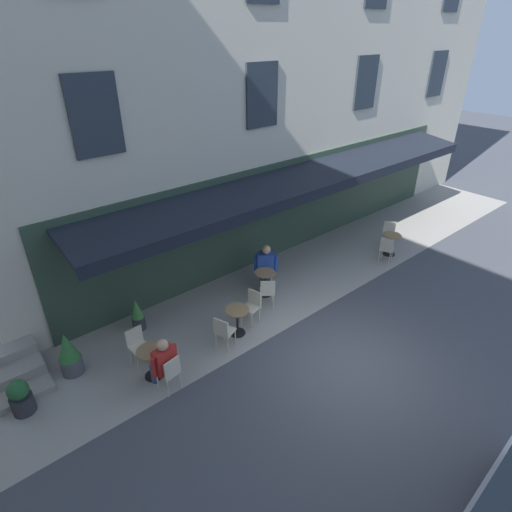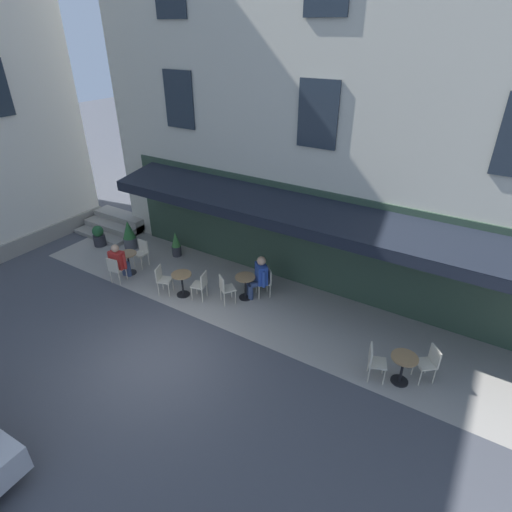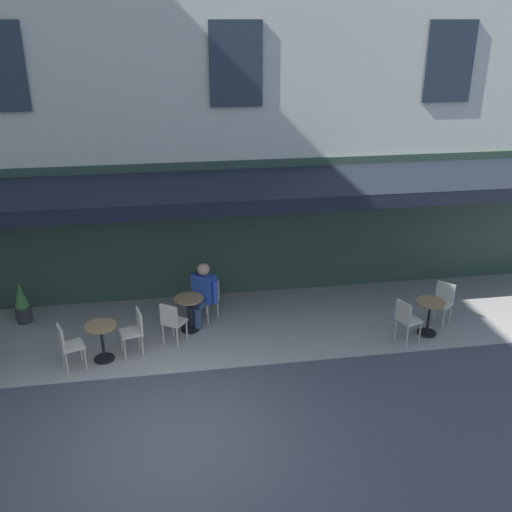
{
  "view_description": "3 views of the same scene",
  "coord_description": "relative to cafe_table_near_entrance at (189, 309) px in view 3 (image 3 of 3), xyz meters",
  "views": [
    {
      "loc": [
        6.24,
        4.12,
        6.82
      ],
      "look_at": [
        -0.3,
        -3.61,
        1.21
      ],
      "focal_mm": 28.94,
      "sensor_mm": 36.0,
      "label": 1
    },
    {
      "loc": [
        -6.09,
        5.15,
        7.16
      ],
      "look_at": [
        -0.45,
        -3.92,
        1.19
      ],
      "focal_mm": 28.79,
      "sensor_mm": 36.0,
      "label": 2
    },
    {
      "loc": [
        -0.15,
        7.2,
        6.06
      ],
      "look_at": [
        -1.9,
        -3.83,
        1.39
      ],
      "focal_mm": 39.91,
      "sensor_mm": 36.0,
      "label": 3
    }
  ],
  "objects": [
    {
      "name": "cafe_table_near_entrance",
      "position": [
        0.0,
        0.0,
        0.0
      ],
      "size": [
        0.6,
        0.6,
        0.75
      ],
      "color": "black",
      "rests_on": "ground_plane"
    },
    {
      "name": "cafe_chair_cream_corner_left",
      "position": [
        0.37,
        0.51,
        0.06
      ],
      "size": [
        0.56,
        0.56,
        0.91
      ],
      "color": "beige",
      "rests_on": "ground_plane"
    },
    {
      "name": "cafe_chair_cream_corner_right",
      "position": [
        -4.26,
        1.15,
        0.06
      ],
      "size": [
        0.51,
        0.51,
        0.91
      ],
      "color": "beige",
      "rests_on": "ground_plane"
    },
    {
      "name": "cafe_chair_cream_by_window",
      "position": [
        -0.44,
        -0.45,
        0.06
      ],
      "size": [
        0.57,
        0.57,
        0.91
      ],
      "color": "beige",
      "rests_on": "ground_plane"
    },
    {
      "name": "cafe_chair_cream_under_awning",
      "position": [
        1.08,
        0.72,
        0.06
      ],
      "size": [
        0.48,
        0.48,
        0.91
      ],
      "color": "beige",
      "rests_on": "ground_plane"
    },
    {
      "name": "seated_companion_in_blue",
      "position": [
        -0.29,
        -0.3,
        0.23
      ],
      "size": [
        0.67,
        0.67,
        1.35
      ],
      "color": "navy",
      "rests_on": "ground_plane"
    },
    {
      "name": "cafe_table_mid_terrace",
      "position": [
        -4.86,
        0.94,
        0.0
      ],
      "size": [
        0.6,
        0.6,
        0.75
      ],
      "color": "black",
      "rests_on": "ground_plane"
    },
    {
      "name": "sidewalk_cafe_terrace",
      "position": [
        -2.82,
        -0.04,
        -0.49
      ],
      "size": [
        20.5,
        3.2,
        0.01
      ],
      "primitive_type": "cube",
      "color": "gray",
      "rests_on": "ground_plane"
    },
    {
      "name": "potted_plant_by_steps",
      "position": [
        3.52,
        -0.91,
        -0.05
      ],
      "size": [
        0.33,
        0.33,
        0.91
      ],
      "color": "#2D2D33",
      "rests_on": "ground_plane"
    },
    {
      "name": "cafe_chair_cream_kerbside",
      "position": [
        -5.34,
        0.53,
        0.06
      ],
      "size": [
        0.56,
        0.56,
        0.91
      ],
      "color": "beige",
      "rests_on": "ground_plane"
    },
    {
      "name": "cafe_table_streetside",
      "position": [
        1.7,
        0.88,
        0.0
      ],
      "size": [
        0.6,
        0.6,
        0.75
      ],
      "color": "black",
      "rests_on": "ground_plane"
    },
    {
      "name": "ground_plane",
      "position": [
        0.43,
        3.36,
        -0.49
      ],
      "size": [
        70.0,
        70.0,
        0.0
      ],
      "primitive_type": "plane",
      "color": "#42444C"
    },
    {
      "name": "cafe_chair_cream_near_door",
      "position": [
        2.29,
        1.1,
        0.06
      ],
      "size": [
        0.52,
        0.52,
        0.91
      ],
      "color": "beige",
      "rests_on": "ground_plane"
    }
  ]
}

